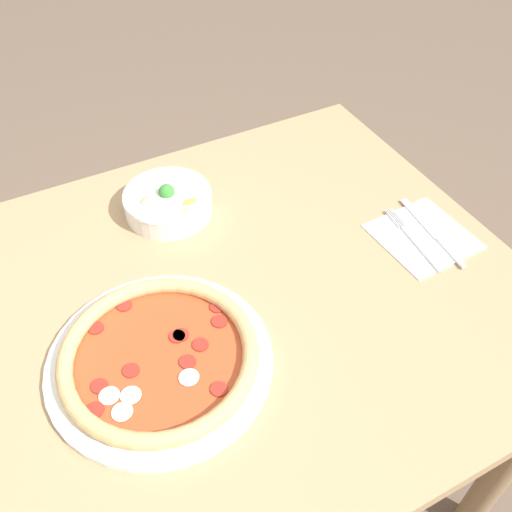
# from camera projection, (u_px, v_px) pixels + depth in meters

# --- Properties ---
(ground_plane) EXTENTS (8.00, 8.00, 0.00)m
(ground_plane) POSITION_uv_depth(u_px,v_px,m) (184.00, 500.00, 1.47)
(ground_plane) COLOR brown
(dining_table) EXTENTS (1.36, 0.89, 0.73)m
(dining_table) POSITION_uv_depth(u_px,v_px,m) (151.00, 361.00, 1.02)
(dining_table) COLOR tan
(dining_table) RESTS_ON ground_plane
(pizza) EXTENTS (0.36, 0.36, 0.04)m
(pizza) POSITION_uv_depth(u_px,v_px,m) (162.00, 357.00, 0.89)
(pizza) COLOR white
(pizza) RESTS_ON dining_table
(bowl) EXTENTS (0.18, 0.18, 0.07)m
(bowl) POSITION_uv_depth(u_px,v_px,m) (167.00, 201.00, 1.13)
(bowl) COLOR white
(bowl) RESTS_ON dining_table
(napkin) EXTENTS (0.18, 0.18, 0.00)m
(napkin) POSITION_uv_depth(u_px,v_px,m) (423.00, 236.00, 1.10)
(napkin) COLOR white
(napkin) RESTS_ON dining_table
(fork) EXTENTS (0.03, 0.18, 0.00)m
(fork) POSITION_uv_depth(u_px,v_px,m) (413.00, 240.00, 1.09)
(fork) COLOR silver
(fork) RESTS_ON napkin
(knife) EXTENTS (0.03, 0.21, 0.01)m
(knife) POSITION_uv_depth(u_px,v_px,m) (434.00, 235.00, 1.10)
(knife) COLOR silver
(knife) RESTS_ON napkin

